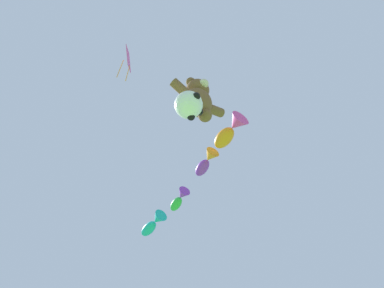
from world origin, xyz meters
TOP-DOWN VIEW (x-y plane):
  - teddy_bear_kite at (0.43, 4.03)m, footprint 2.43×1.07m
  - soccer_ball_kite at (-0.09, 3.87)m, footprint 1.08×1.07m
  - fish_kite_tangerine at (3.35, 5.41)m, footprint 0.96×1.99m
  - fish_kite_violet at (3.51, 7.51)m, footprint 0.87×1.71m
  - fish_kite_emerald at (3.59, 9.96)m, footprint 0.78×1.58m
  - fish_kite_teal at (3.73, 12.78)m, footprint 0.77×1.94m
  - diamond_kite at (-2.16, 5.96)m, footprint 0.92×1.13m

SIDE VIEW (x-z plane):
  - soccer_ball_kite at x=-0.09m, z-range 12.03..13.02m
  - teddy_bear_kite at x=0.43m, z-range 12.65..15.11m
  - fish_kite_emerald at x=3.59m, z-range 15.28..15.89m
  - fish_kite_violet at x=3.51m, z-range 15.70..16.39m
  - fish_kite_tangerine at x=3.35m, z-range 15.65..16.57m
  - fish_kite_teal at x=3.73m, z-range 15.77..16.53m
  - diamond_kite at x=-2.16m, z-range 16.25..19.53m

